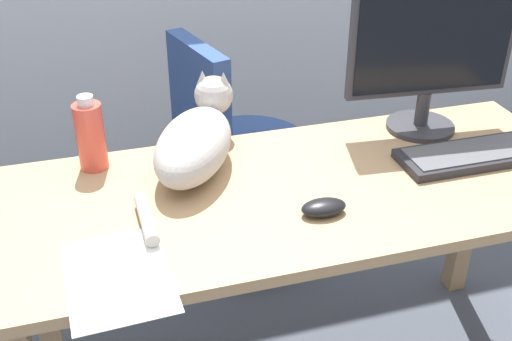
# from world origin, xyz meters

# --- Properties ---
(desk) EXTENTS (1.54, 0.63, 0.71)m
(desk) POSITION_xyz_m (0.00, 0.00, 0.61)
(desk) COLOR tan
(desk) RESTS_ON ground_plane
(office_chair) EXTENTS (0.50, 0.48, 0.89)m
(office_chair) POSITION_xyz_m (-0.01, 0.67, 0.38)
(office_chair) COLOR black
(office_chair) RESTS_ON ground_plane
(monitor) EXTENTS (0.48, 0.20, 0.42)m
(monitor) POSITION_xyz_m (0.44, 0.20, 0.94)
(monitor) COLOR #333338
(monitor) RESTS_ON desk
(keyboard) EXTENTS (0.44, 0.15, 0.03)m
(keyboard) POSITION_xyz_m (0.50, 0.00, 0.73)
(keyboard) COLOR #232328
(keyboard) RESTS_ON desk
(cat) EXTENTS (0.34, 0.55, 0.20)m
(cat) POSITION_xyz_m (-0.24, 0.17, 0.79)
(cat) COLOR #B2ADA8
(cat) RESTS_ON desk
(computer_mouse) EXTENTS (0.11, 0.06, 0.04)m
(computer_mouse) POSITION_xyz_m (0.00, -0.13, 0.73)
(computer_mouse) COLOR black
(computer_mouse) RESTS_ON desk
(paper_sheet) EXTENTS (0.22, 0.31, 0.00)m
(paper_sheet) POSITION_xyz_m (-0.49, -0.23, 0.71)
(paper_sheet) COLOR white
(paper_sheet) RESTS_ON desk
(water_bottle) EXTENTS (0.07, 0.07, 0.21)m
(water_bottle) POSITION_xyz_m (-0.50, 0.24, 0.81)
(water_bottle) COLOR #D84C3D
(water_bottle) RESTS_ON desk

